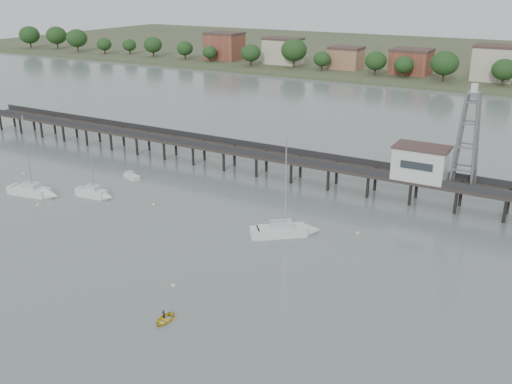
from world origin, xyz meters
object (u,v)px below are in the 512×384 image
at_px(sailboat_c, 292,230).
at_px(yellow_dinghy, 164,321).
at_px(sailboat_a, 38,192).
at_px(white_tender, 131,176).
at_px(lattice_tower, 468,140).
at_px(pier, 278,157).
at_px(sailboat_b, 97,194).

xyz_separation_m(sailboat_c, yellow_dinghy, (-2.11, -25.97, -0.63)).
distance_m(sailboat_a, white_tender, 16.14).
xyz_separation_m(lattice_tower, yellow_dinghy, (-20.45, -46.97, -11.10)).
height_order(white_tender, yellow_dinghy, yellow_dinghy).
height_order(pier, sailboat_c, sailboat_c).
relative_size(lattice_tower, sailboat_c, 1.04).
height_order(sailboat_a, yellow_dinghy, sailboat_a).
xyz_separation_m(lattice_tower, sailboat_a, (-61.46, -28.05, -10.46)).
bearing_deg(sailboat_a, white_tender, 52.58).
bearing_deg(lattice_tower, white_tender, -165.69).
bearing_deg(sailboat_a, lattice_tower, 14.82).
xyz_separation_m(pier, white_tender, (-22.45, -13.76, -3.39)).
bearing_deg(pier, lattice_tower, 0.00).
height_order(sailboat_c, yellow_dinghy, sailboat_c).
relative_size(pier, sailboat_a, 10.57).
bearing_deg(white_tender, sailboat_c, 4.49).
bearing_deg(sailboat_a, yellow_dinghy, -34.48).
bearing_deg(sailboat_c, white_tender, 129.81).
relative_size(lattice_tower, white_tender, 4.24).
xyz_separation_m(lattice_tower, sailboat_b, (-52.38, -23.86, -10.44)).
relative_size(pier, sailboat_b, 14.10).
height_order(pier, yellow_dinghy, pier).
distance_m(white_tender, yellow_dinghy, 47.17).
relative_size(lattice_tower, yellow_dinghy, 5.51).
xyz_separation_m(sailboat_b, sailboat_c, (34.04, 2.87, -0.02)).
height_order(lattice_tower, yellow_dinghy, lattice_tower).
bearing_deg(yellow_dinghy, white_tender, 132.12).
distance_m(sailboat_a, yellow_dinghy, 45.16).
distance_m(pier, sailboat_b, 31.86).
height_order(sailboat_c, sailboat_a, sailboat_c).
bearing_deg(lattice_tower, sailboat_b, -155.51).
relative_size(sailboat_b, white_tender, 2.91).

